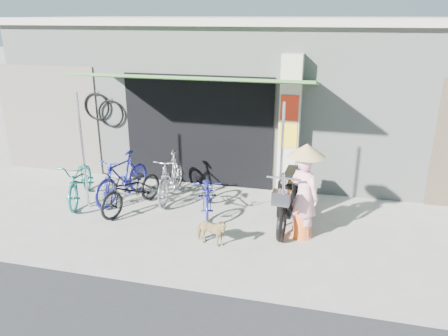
% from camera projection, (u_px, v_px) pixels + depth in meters
% --- Properties ---
extents(ground, '(80.00, 80.00, 0.00)m').
position_uv_depth(ground, '(221.00, 242.00, 7.58)').
color(ground, '#AFAA9E').
rests_on(ground, ground).
extents(bicycle_shop, '(12.30, 5.30, 3.66)m').
position_uv_depth(bicycle_shop, '(268.00, 90.00, 11.63)').
color(bicycle_shop, gray).
rests_on(bicycle_shop, ground).
extents(shop_pillar, '(0.42, 0.44, 3.00)m').
position_uv_depth(shop_pillar, '(289.00, 127.00, 9.12)').
color(shop_pillar, beige).
rests_on(shop_pillar, ground).
extents(awning, '(4.60, 1.88, 2.72)m').
position_uv_depth(awning, '(197.00, 81.00, 8.44)').
color(awning, '#3B672E').
rests_on(awning, ground).
extents(neighbour_left, '(2.60, 0.06, 2.60)m').
position_uv_depth(neighbour_left, '(50.00, 120.00, 10.66)').
color(neighbour_left, '#6B665B').
rests_on(neighbour_left, ground).
extents(bike_teal, '(1.09, 1.82, 0.90)m').
position_uv_depth(bike_teal, '(80.00, 181.00, 9.11)').
color(bike_teal, '#186E68').
rests_on(bike_teal, ground).
extents(bike_blue, '(0.84, 1.74, 1.01)m').
position_uv_depth(bike_blue, '(122.00, 177.00, 9.14)').
color(bike_blue, navy).
rests_on(bike_blue, ground).
extents(bike_black, '(1.06, 1.78, 0.88)m').
position_uv_depth(bike_black, '(132.00, 189.00, 8.70)').
color(bike_black, black).
rests_on(bike_black, ground).
extents(bike_silver, '(0.54, 1.68, 1.00)m').
position_uv_depth(bike_silver, '(171.00, 176.00, 9.21)').
color(bike_silver, silver).
rests_on(bike_silver, ground).
extents(bike_navy, '(0.91, 1.58, 0.79)m').
position_uv_depth(bike_navy, '(208.00, 194.00, 8.59)').
color(bike_navy, navy).
rests_on(bike_navy, ground).
extents(street_dog, '(0.66, 0.38, 0.52)m').
position_uv_depth(street_dog, '(211.00, 232.00, 7.38)').
color(street_dog, '#9E7853').
rests_on(street_dog, ground).
extents(moped, '(0.59, 2.07, 1.17)m').
position_uv_depth(moped, '(289.00, 196.00, 8.15)').
color(moped, black).
rests_on(moped, ground).
extents(nun, '(0.67, 0.64, 1.71)m').
position_uv_depth(nun, '(304.00, 192.00, 7.49)').
color(nun, '#F8A7B5').
rests_on(nun, ground).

